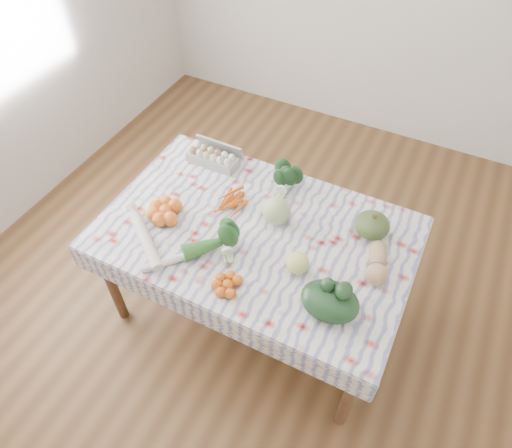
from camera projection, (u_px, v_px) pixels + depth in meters
name	position (u px, v px, depth m)	size (l,w,h in m)	color
ground	(256.00, 306.00, 3.01)	(4.50, 4.50, 0.00)	brown
dining_table	(256.00, 241.00, 2.50)	(1.60, 1.00, 0.75)	brown
tablecloth	(256.00, 232.00, 2.45)	(1.66, 1.06, 0.01)	white
egg_carton	(212.00, 158.00, 2.78)	(0.32, 0.13, 0.08)	#A3A39E
carrot_bunch	(231.00, 205.00, 2.55)	(0.20, 0.18, 0.04)	#E15A0F
kale_bunch	(285.00, 180.00, 2.60)	(0.17, 0.15, 0.15)	#163818
kabocha_squash	(372.00, 225.00, 2.39)	(0.19, 0.19, 0.12)	#435829
cabbage	(277.00, 211.00, 2.44)	(0.15, 0.15, 0.15)	#A4C07E
butternut_squash	(378.00, 263.00, 2.23)	(0.11, 0.24, 0.11)	tan
orange_cluster	(166.00, 211.00, 2.48)	(0.25, 0.25, 0.08)	orange
broccoli	(226.00, 242.00, 2.32)	(0.15, 0.15, 0.11)	#1F511F
mandarin_cluster	(228.00, 284.00, 2.18)	(0.18, 0.18, 0.06)	#D85E15
grapefruit	(298.00, 263.00, 2.23)	(0.11, 0.11, 0.11)	#DBDE75
spinach_bag	(330.00, 301.00, 2.08)	(0.28, 0.22, 0.12)	black
daikon	(146.00, 240.00, 2.36)	(0.06, 0.06, 0.43)	beige
leek	(181.00, 257.00, 2.30)	(0.05, 0.05, 0.41)	silver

